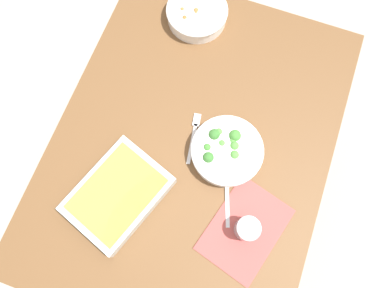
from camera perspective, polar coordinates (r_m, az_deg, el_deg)
ground_plane at (r=1.90m, az=0.00°, el=-6.08°), size 6.00×6.00×0.00m
dining_table at (r=1.27m, az=0.00°, el=-1.11°), size 1.20×0.90×0.74m
placemat at (r=1.14m, az=8.51°, el=-13.40°), size 0.32×0.27×0.00m
stew_bowl at (r=1.36m, az=0.80°, el=20.23°), size 0.22×0.22×0.06m
broccoli_bowl at (r=1.15m, az=5.57°, el=-1.08°), size 0.23×0.23×0.07m
baking_dish at (r=1.13m, az=-11.78°, el=-7.95°), size 0.36×0.31×0.06m
drink_cup at (r=1.11m, az=8.78°, el=-13.31°), size 0.07×0.07×0.08m
spoon_by_stew at (r=1.37m, az=-0.95°, el=18.97°), size 0.14×0.14×0.01m
spoon_by_broccoli at (r=1.15m, az=5.64°, el=-7.56°), size 0.17×0.08×0.01m
fork_on_table at (r=1.18m, az=0.30°, el=1.54°), size 0.18×0.05×0.01m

